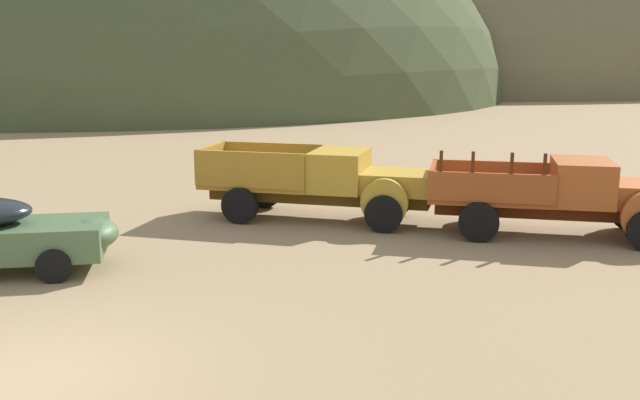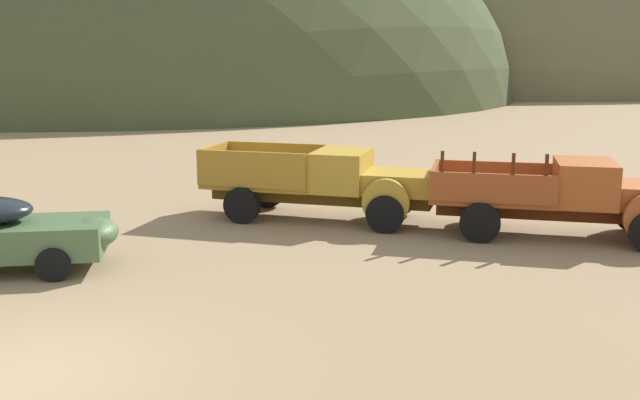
# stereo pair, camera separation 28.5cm
# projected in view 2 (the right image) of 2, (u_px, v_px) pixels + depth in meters

# --- Properties ---
(ground_plane) EXTENTS (300.00, 300.00, 0.00)m
(ground_plane) POSITION_uv_depth(u_px,v_px,m) (22.00, 378.00, 9.89)
(ground_plane) COLOR #937A56
(hill_center) EXTENTS (75.39, 68.32, 45.47)m
(hill_center) POSITION_uv_depth(u_px,v_px,m) (140.00, 96.00, 73.72)
(hill_center) COLOR #424C2D
(hill_center) RESTS_ON ground
(hill_distant) EXTENTS (86.32, 58.89, 42.88)m
(hill_distant) POSITION_uv_depth(u_px,v_px,m) (490.00, 87.00, 93.98)
(hill_distant) COLOR brown
(hill_distant) RESTS_ON ground
(truck_mustard) EXTENTS (6.56, 3.81, 1.91)m
(truck_mustard) POSITION_uv_depth(u_px,v_px,m) (335.00, 183.00, 19.06)
(truck_mustard) COLOR #593D12
(truck_mustard) RESTS_ON ground
(truck_oxide_orange) EXTENTS (6.43, 3.59, 2.16)m
(truck_oxide_orange) POSITION_uv_depth(u_px,v_px,m) (578.00, 197.00, 17.24)
(truck_oxide_orange) COLOR #51220D
(truck_oxide_orange) RESTS_ON ground
(bush_front_right) EXTENTS (0.85, 0.99, 0.67)m
(bush_front_right) POSITION_uv_depth(u_px,v_px,m) (607.00, 206.00, 20.15)
(bush_front_right) COLOR #3D702D
(bush_front_right) RESTS_ON ground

